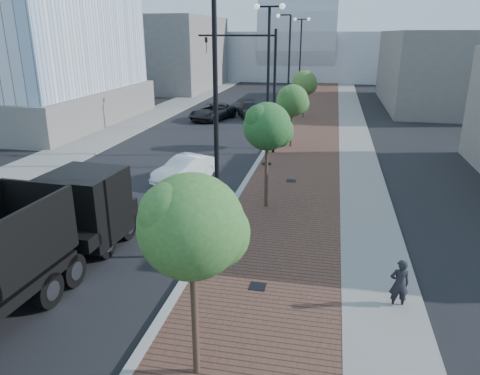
# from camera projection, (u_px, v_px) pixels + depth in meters

# --- Properties ---
(sidewalk) EXTENTS (7.00, 140.00, 0.12)m
(sidewalk) POSITION_uv_depth(u_px,v_px,m) (323.00, 116.00, 43.64)
(sidewalk) COLOR #4C2D23
(sidewalk) RESTS_ON ground
(concrete_strip) EXTENTS (2.40, 140.00, 0.13)m
(concrete_strip) POSITION_uv_depth(u_px,v_px,m) (351.00, 117.00, 43.13)
(concrete_strip) COLOR slate
(concrete_strip) RESTS_ON ground
(curb) EXTENTS (0.30, 140.00, 0.14)m
(curb) POSITION_uv_depth(u_px,v_px,m) (287.00, 115.00, 44.31)
(curb) COLOR gray
(curb) RESTS_ON ground
(west_sidewalk) EXTENTS (4.00, 140.00, 0.12)m
(west_sidewalk) POSITION_uv_depth(u_px,v_px,m) (163.00, 111.00, 46.79)
(west_sidewalk) COLOR slate
(west_sidewalk) RESTS_ON ground
(dump_truck) EXTENTS (3.17, 13.45, 3.41)m
(dump_truck) POSITION_uv_depth(u_px,v_px,m) (25.00, 252.00, 13.62)
(dump_truck) COLOR black
(dump_truck) RESTS_ON ground
(white_sedan) EXTENTS (2.97, 4.37, 1.36)m
(white_sedan) POSITION_uv_depth(u_px,v_px,m) (185.00, 169.00, 24.61)
(white_sedan) COLOR white
(white_sedan) RESTS_ON ground
(dark_car_mid) EXTENTS (4.02, 5.91, 1.50)m
(dark_car_mid) POSITION_uv_depth(u_px,v_px,m) (213.00, 112.00, 42.04)
(dark_car_mid) COLOR black
(dark_car_mid) RESTS_ON ground
(dark_car_far) EXTENTS (3.60, 5.29, 1.42)m
(dark_car_far) POSITION_uv_depth(u_px,v_px,m) (250.00, 110.00, 43.46)
(dark_car_far) COLOR black
(dark_car_far) RESTS_ON ground
(pedestrian) EXTENTS (0.61, 0.44, 1.57)m
(pedestrian) POSITION_uv_depth(u_px,v_px,m) (399.00, 284.00, 13.09)
(pedestrian) COLOR black
(pedestrian) RESTS_ON ground
(streetlight_1) EXTENTS (1.44, 0.56, 9.21)m
(streetlight_1) POSITION_uv_depth(u_px,v_px,m) (213.00, 140.00, 15.04)
(streetlight_1) COLOR black
(streetlight_1) RESTS_ON ground
(streetlight_2) EXTENTS (1.72, 0.56, 9.28)m
(streetlight_2) POSITION_uv_depth(u_px,v_px,m) (268.00, 86.00, 25.98)
(streetlight_2) COLOR black
(streetlight_2) RESTS_ON ground
(streetlight_3) EXTENTS (1.44, 0.56, 9.21)m
(streetlight_3) POSITION_uv_depth(u_px,v_px,m) (287.00, 76.00, 37.27)
(streetlight_3) COLOR black
(streetlight_3) RESTS_ON ground
(streetlight_4) EXTENTS (1.72, 0.56, 9.28)m
(streetlight_4) POSITION_uv_depth(u_px,v_px,m) (300.00, 62.00, 48.20)
(streetlight_4) COLOR black
(streetlight_4) RESTS_ON ground
(traffic_mast) EXTENTS (5.09, 0.20, 8.00)m
(traffic_mast) POSITION_uv_depth(u_px,v_px,m) (261.00, 78.00, 28.88)
(traffic_mast) COLOR black
(traffic_mast) RESTS_ON ground
(tree_0) EXTENTS (2.35, 2.30, 5.03)m
(tree_0) POSITION_uv_depth(u_px,v_px,m) (194.00, 227.00, 9.45)
(tree_0) COLOR #382619
(tree_0) RESTS_ON ground
(tree_1) EXTENTS (2.21, 2.13, 4.92)m
(tree_1) POSITION_uv_depth(u_px,v_px,m) (268.00, 127.00, 19.64)
(tree_1) COLOR #382619
(tree_1) RESTS_ON ground
(tree_2) EXTENTS (2.28, 2.21, 4.44)m
(tree_2) POSITION_uv_depth(u_px,v_px,m) (293.00, 101.00, 30.92)
(tree_2) COLOR #382619
(tree_2) RESTS_ON ground
(tree_3) EXTENTS (2.39, 2.34, 4.49)m
(tree_3) POSITION_uv_depth(u_px,v_px,m) (305.00, 83.00, 42.04)
(tree_3) COLOR #382619
(tree_3) RESTS_ON ground
(tower_podium) EXTENTS (19.00, 19.00, 3.00)m
(tower_podium) POSITION_uv_depth(u_px,v_px,m) (17.00, 105.00, 41.01)
(tower_podium) COLOR slate
(tower_podium) RESTS_ON ground
(convention_center) EXTENTS (50.00, 30.00, 50.00)m
(convention_center) POSITION_uv_depth(u_px,v_px,m) (302.00, 43.00, 84.43)
(convention_center) COLOR #A7ABB1
(convention_center) RESTS_ON ground
(commercial_block_nw) EXTENTS (14.00, 20.00, 10.00)m
(commercial_block_nw) POSITION_uv_depth(u_px,v_px,m) (165.00, 53.00, 65.04)
(commercial_block_nw) COLOR #66615B
(commercial_block_nw) RESTS_ON ground
(commercial_block_ne) EXTENTS (12.00, 22.00, 8.00)m
(commercial_block_ne) POSITION_uv_depth(u_px,v_px,m) (443.00, 69.00, 49.24)
(commercial_block_ne) COLOR #5F5B56
(commercial_block_ne) RESTS_ON ground
(utility_cover_1) EXTENTS (0.50, 0.50, 0.02)m
(utility_cover_1) POSITION_uv_depth(u_px,v_px,m) (258.00, 286.00, 14.20)
(utility_cover_1) COLOR black
(utility_cover_1) RESTS_ON sidewalk
(utility_cover_2) EXTENTS (0.50, 0.50, 0.02)m
(utility_cover_2) POSITION_uv_depth(u_px,v_px,m) (291.00, 181.00, 24.39)
(utility_cover_2) COLOR black
(utility_cover_2) RESTS_ON sidewalk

